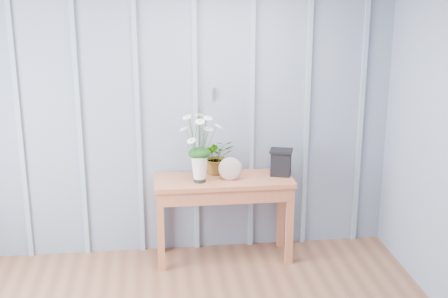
{
  "coord_description": "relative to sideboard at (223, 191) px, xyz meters",
  "views": [
    {
      "loc": [
        -0.13,
        -3.06,
        2.53
      ],
      "look_at": [
        0.47,
        1.94,
        1.03
      ],
      "focal_mm": 50.0,
      "sensor_mm": 36.0,
      "label": 1
    }
  ],
  "objects": [
    {
      "name": "sideboard",
      "position": [
        0.0,
        0.0,
        0.0
      ],
      "size": [
        1.2,
        0.45,
        0.75
      ],
      "color": "#AC5A3B",
      "rests_on": "ground"
    },
    {
      "name": "room_shell",
      "position": [
        -0.47,
        -1.08,
        1.35
      ],
      "size": [
        4.0,
        4.5,
        2.5
      ],
      "color": "gray",
      "rests_on": "ground"
    },
    {
      "name": "felt_disc_vessel",
      "position": [
        0.05,
        -0.06,
        0.22
      ],
      "size": [
        0.21,
        0.09,
        0.21
      ],
      "primitive_type": "ellipsoid",
      "rotation": [
        0.0,
        0.0,
        -0.18
      ],
      "color": "#854F5C",
      "rests_on": "sideboard"
    },
    {
      "name": "carved_box",
      "position": [
        0.51,
        0.03,
        0.23
      ],
      "size": [
        0.23,
        0.2,
        0.23
      ],
      "color": "black",
      "rests_on": "sideboard"
    },
    {
      "name": "spider_plant",
      "position": [
        -0.04,
        0.14,
        0.27
      ],
      "size": [
        0.31,
        0.27,
        0.32
      ],
      "primitive_type": "imported",
      "rotation": [
        0.0,
        0.0,
        0.1
      ],
      "color": "#103B12",
      "rests_on": "sideboard"
    },
    {
      "name": "daisy_vase",
      "position": [
        -0.21,
        -0.06,
        0.52
      ],
      "size": [
        0.46,
        0.35,
        0.65
      ],
      "color": "black",
      "rests_on": "sideboard"
    }
  ]
}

